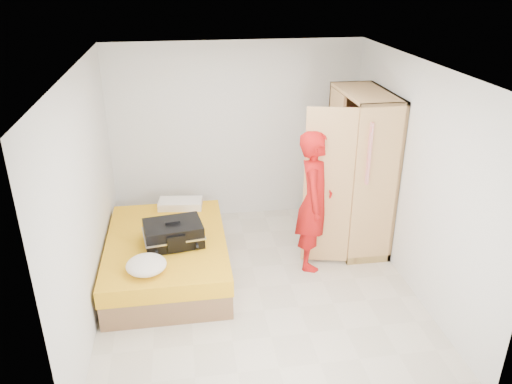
{
  "coord_description": "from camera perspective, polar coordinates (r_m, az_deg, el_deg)",
  "views": [
    {
      "loc": [
        -0.77,
        -4.9,
        3.49
      ],
      "look_at": [
        0.06,
        0.55,
        1.0
      ],
      "focal_mm": 35.0,
      "sensor_mm": 36.0,
      "label": 1
    }
  ],
  "objects": [
    {
      "name": "person",
      "position": [
        6.12,
        6.67,
        -1.02
      ],
      "size": [
        0.62,
        0.75,
        1.77
      ],
      "primitive_type": "imported",
      "rotation": [
        0.0,
        0.0,
        1.23
      ],
      "color": "red",
      "rests_on": "ground"
    },
    {
      "name": "pillow",
      "position": [
        6.85,
        -8.62,
        -1.34
      ],
      "size": [
        0.61,
        0.36,
        0.11
      ],
      "primitive_type": "cube",
      "rotation": [
        0.0,
        0.0,
        -0.12
      ],
      "color": "white",
      "rests_on": "bed"
    },
    {
      "name": "wardrobe",
      "position": [
        6.66,
        11.47,
        1.85
      ],
      "size": [
        1.16,
        1.2,
        2.1
      ],
      "color": "tan",
      "rests_on": "ground"
    },
    {
      "name": "suitcase",
      "position": [
        5.96,
        -9.43,
        -4.71
      ],
      "size": [
        0.75,
        0.6,
        0.3
      ],
      "rotation": [
        0.0,
        0.0,
        0.14
      ],
      "color": "black",
      "rests_on": "bed"
    },
    {
      "name": "bed",
      "position": [
        6.25,
        -10.08,
        -7.28
      ],
      "size": [
        1.42,
        2.02,
        0.5
      ],
      "color": "brown",
      "rests_on": "ground"
    },
    {
      "name": "round_cushion",
      "position": [
        5.51,
        -12.43,
        -8.15
      ],
      "size": [
        0.43,
        0.43,
        0.16
      ],
      "primitive_type": "ellipsoid",
      "color": "white",
      "rests_on": "bed"
    },
    {
      "name": "room",
      "position": [
        5.42,
        0.2,
        0.49
      ],
      "size": [
        4.0,
        4.02,
        2.6
      ],
      "color": "beige",
      "rests_on": "ground"
    }
  ]
}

